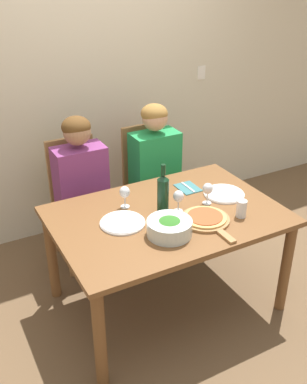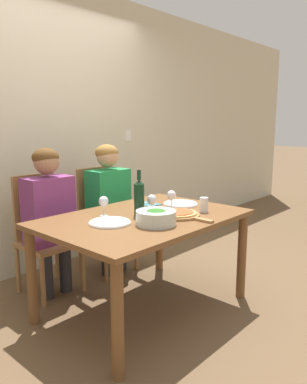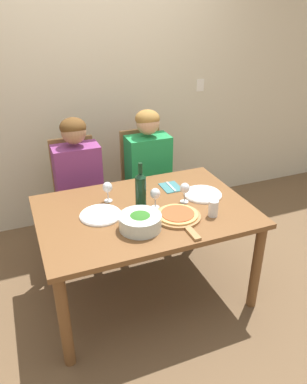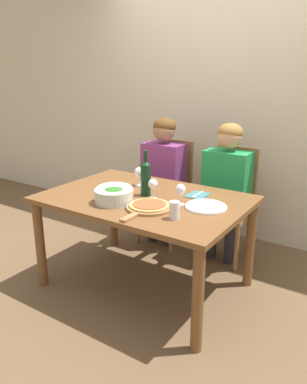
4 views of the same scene
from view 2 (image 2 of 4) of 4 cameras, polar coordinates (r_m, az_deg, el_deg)
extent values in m
plane|color=brown|center=(2.99, -1.39, -17.30)|extent=(40.00, 40.00, 0.00)
cube|color=beige|center=(3.69, -16.79, 9.36)|extent=(10.00, 0.05, 2.70)
cube|color=white|center=(4.34, -3.90, 8.57)|extent=(0.08, 0.01, 0.12)
cube|color=brown|center=(2.74, -1.45, -4.06)|extent=(1.46, 1.00, 0.04)
cylinder|color=brown|center=(2.14, -5.51, -18.99)|extent=(0.07, 0.07, 0.69)
cylinder|color=brown|center=(3.12, 13.31, -9.48)|extent=(0.07, 0.07, 0.69)
cylinder|color=brown|center=(2.79, -18.07, -12.16)|extent=(0.07, 0.07, 0.69)
cylinder|color=brown|center=(3.60, 0.89, -6.47)|extent=(0.07, 0.07, 0.69)
cube|color=#9E7042|center=(3.22, -15.59, -7.62)|extent=(0.42, 0.42, 0.04)
cube|color=#9E7042|center=(3.30, -17.65, -2.06)|extent=(0.38, 0.03, 0.54)
cylinder|color=#9E7042|center=(3.05, -16.50, -13.07)|extent=(0.04, 0.04, 0.40)
cylinder|color=#9E7042|center=(3.24, -10.67, -11.34)|extent=(0.04, 0.04, 0.40)
cylinder|color=#9E7042|center=(3.36, -19.96, -11.03)|extent=(0.04, 0.04, 0.40)
cylinder|color=#9E7042|center=(3.54, -14.46, -9.62)|extent=(0.04, 0.04, 0.40)
cube|color=#9E7042|center=(3.57, -6.99, -5.47)|extent=(0.42, 0.42, 0.04)
cube|color=#9E7042|center=(3.65, -9.09, -0.52)|extent=(0.38, 0.03, 0.54)
cylinder|color=#9E7042|center=(3.39, -7.23, -10.26)|extent=(0.04, 0.04, 0.40)
cylinder|color=#9E7042|center=(3.63, -2.63, -8.74)|extent=(0.04, 0.04, 0.40)
cylinder|color=#9E7042|center=(3.67, -11.15, -8.73)|extent=(0.04, 0.04, 0.40)
cylinder|color=#9E7042|center=(3.89, -6.64, -7.45)|extent=(0.04, 0.04, 0.40)
cylinder|color=#28282D|center=(3.18, -16.01, -11.71)|extent=(0.10, 0.10, 0.43)
cylinder|color=#28282D|center=(3.27, -13.29, -10.95)|extent=(0.10, 0.10, 0.43)
cube|color=#7A3370|center=(3.12, -15.65, -2.68)|extent=(0.38, 0.22, 0.54)
cylinder|color=#7A3370|center=(2.86, -16.25, -7.02)|extent=(0.07, 0.31, 0.14)
cylinder|color=#7A3370|center=(3.08, -9.89, -5.50)|extent=(0.07, 0.31, 0.14)
sphere|color=#9E7051|center=(3.06, -16.01, 4.44)|extent=(0.20, 0.20, 0.20)
ellipsoid|color=#563819|center=(3.07, -16.14, 5.11)|extent=(0.21, 0.21, 0.15)
cylinder|color=#28282D|center=(3.52, -7.17, -9.13)|extent=(0.10, 0.10, 0.43)
cylinder|color=#28282D|center=(3.63, -5.00, -8.45)|extent=(0.10, 0.10, 0.43)
cube|color=#1E8C47|center=(3.49, -6.88, -0.99)|extent=(0.38, 0.22, 0.54)
cylinder|color=#1E8C47|center=(3.22, -6.63, -4.70)|extent=(0.07, 0.31, 0.14)
cylinder|color=#1E8C47|center=(3.49, -1.68, -3.44)|extent=(0.07, 0.31, 0.14)
sphere|color=tan|center=(3.44, -7.02, 5.40)|extent=(0.20, 0.20, 0.20)
ellipsoid|color=olive|center=(3.44, -7.14, 5.99)|extent=(0.21, 0.21, 0.15)
cylinder|color=black|center=(2.72, -2.20, -1.23)|extent=(0.08, 0.08, 0.23)
cone|color=black|center=(2.69, -2.22, 1.51)|extent=(0.08, 0.08, 0.03)
cylinder|color=black|center=(2.69, -2.23, 2.61)|extent=(0.03, 0.03, 0.07)
cylinder|color=silver|center=(2.50, 0.39, -3.92)|extent=(0.27, 0.27, 0.10)
ellipsoid|color=#2D6B23|center=(2.50, 0.39, -3.81)|extent=(0.22, 0.22, 0.10)
cylinder|color=white|center=(2.54, -6.66, -4.70)|extent=(0.28, 0.28, 0.01)
torus|color=white|center=(2.54, -6.66, -4.57)|extent=(0.28, 0.28, 0.02)
cylinder|color=white|center=(3.10, 4.13, -1.86)|extent=(0.28, 0.28, 0.01)
torus|color=white|center=(3.10, 4.13, -1.75)|extent=(0.28, 0.28, 0.02)
cylinder|color=#9E7042|center=(2.73, 3.76, -3.51)|extent=(0.31, 0.31, 0.02)
cube|color=#9E7042|center=(2.60, 7.68, -4.30)|extent=(0.04, 0.14, 0.02)
cylinder|color=tan|center=(2.73, 3.77, -3.20)|extent=(0.27, 0.27, 0.01)
cylinder|color=#AD4C28|center=(2.73, 3.77, -3.04)|extent=(0.22, 0.22, 0.01)
cylinder|color=silver|center=(2.74, -7.56, -3.65)|extent=(0.06, 0.06, 0.01)
cylinder|color=silver|center=(2.73, -7.58, -2.82)|extent=(0.01, 0.01, 0.07)
ellipsoid|color=silver|center=(2.72, -7.61, -1.41)|extent=(0.07, 0.07, 0.08)
ellipsoid|color=maroon|center=(2.72, -7.60, -1.66)|extent=(0.06, 0.06, 0.03)
cylinder|color=silver|center=(2.95, 2.73, -2.58)|extent=(0.06, 0.06, 0.01)
cylinder|color=silver|center=(2.94, 2.74, -1.81)|extent=(0.01, 0.01, 0.07)
ellipsoid|color=silver|center=(2.92, 2.75, -0.49)|extent=(0.07, 0.07, 0.08)
ellipsoid|color=maroon|center=(2.92, 2.75, -0.73)|extent=(0.06, 0.06, 0.03)
cylinder|color=silver|center=(2.78, -0.26, -3.36)|extent=(0.06, 0.06, 0.01)
cylinder|color=silver|center=(2.77, -0.26, -2.55)|extent=(0.01, 0.01, 0.07)
ellipsoid|color=silver|center=(2.76, -0.26, -1.15)|extent=(0.07, 0.07, 0.08)
ellipsoid|color=maroon|center=(2.76, -0.26, -1.40)|extent=(0.06, 0.06, 0.03)
cylinder|color=silver|center=(2.87, 7.69, -1.94)|extent=(0.07, 0.07, 0.11)
cube|color=#387075|center=(3.11, -0.75, -1.86)|extent=(0.14, 0.18, 0.01)
cube|color=silver|center=(3.11, -0.75, -1.75)|extent=(0.01, 0.17, 0.01)
camera|label=1|loc=(1.08, 80.73, 50.59)|focal=42.00mm
camera|label=3|loc=(1.33, 61.91, 33.74)|focal=35.00mm
camera|label=4|loc=(3.42, 48.25, 10.47)|focal=35.00mm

